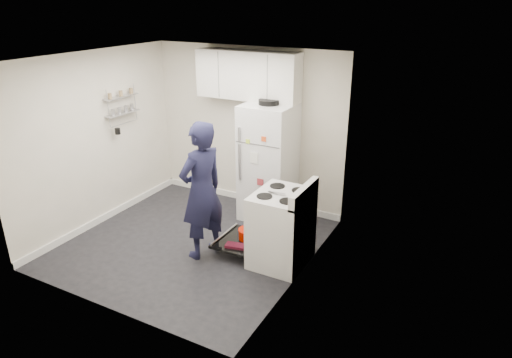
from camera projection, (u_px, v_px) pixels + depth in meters
The scene contains 7 objects.
room at pixel (187, 160), 5.89m from camera, with size 3.21×3.21×2.51m.
electric_range at pixel (281, 229), 5.71m from camera, with size 0.66×0.76×1.10m.
open_oven_door at pixel (243, 238), 6.08m from camera, with size 0.55×0.70×0.21m.
refrigerator at pixel (268, 162), 6.77m from camera, with size 0.72×0.74×1.82m.
upper_cabinets at pixel (248, 75), 6.65m from camera, with size 1.60×0.33×0.70m, color silver.
wall_shelf_rack at pixel (122, 105), 6.74m from camera, with size 0.14×0.60×0.61m.
person at pixel (202, 191), 5.72m from camera, with size 0.66×0.43×1.80m, color #171733.
Camera 1 is at (3.36, -4.46, 3.18)m, focal length 32.00 mm.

